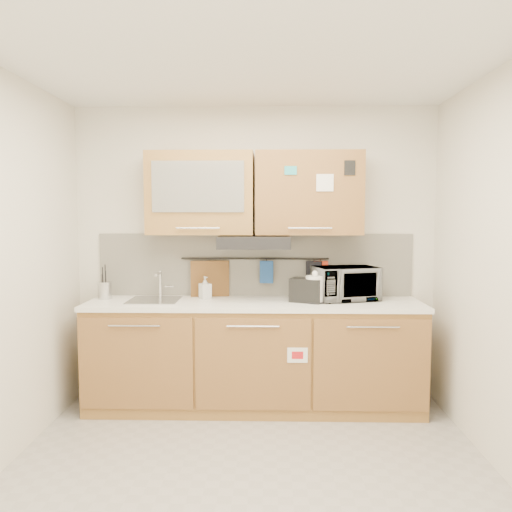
{
  "coord_description": "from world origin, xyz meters",
  "views": [
    {
      "loc": [
        0.12,
        -2.96,
        1.66
      ],
      "look_at": [
        0.02,
        1.05,
        1.32
      ],
      "focal_mm": 35.0,
      "sensor_mm": 36.0,
      "label": 1
    }
  ],
  "objects": [
    {
      "name": "utensil_rail",
      "position": [
        0.0,
        1.45,
        1.26
      ],
      "size": [
        1.3,
        0.02,
        0.02
      ],
      "primitive_type": "cylinder",
      "rotation": [
        0.0,
        1.57,
        0.0
      ],
      "color": "black",
      "rests_on": "backsplash"
    },
    {
      "name": "floor",
      "position": [
        0.0,
        0.0,
        0.0
      ],
      "size": [
        3.2,
        3.2,
        0.0
      ],
      "primitive_type": "plane",
      "color": "#9E9993",
      "rests_on": "ground"
    },
    {
      "name": "sink",
      "position": [
        -0.85,
        1.21,
        0.92
      ],
      "size": [
        0.42,
        0.4,
        0.26
      ],
      "color": "silver",
      "rests_on": "countertop"
    },
    {
      "name": "ceiling",
      "position": [
        0.0,
        0.0,
        2.6
      ],
      "size": [
        3.2,
        3.2,
        0.0
      ],
      "primitive_type": "plane",
      "rotation": [
        3.14,
        0.0,
        0.0
      ],
      "color": "white",
      "rests_on": "wall_back"
    },
    {
      "name": "pot_holder",
      "position": [
        0.58,
        1.44,
        1.16
      ],
      "size": [
        0.13,
        0.03,
        0.16
      ],
      "primitive_type": "cube",
      "rotation": [
        0.0,
        0.0,
        0.06
      ],
      "color": "red",
      "rests_on": "utensil_rail"
    },
    {
      "name": "dark_pouch",
      "position": [
        0.52,
        1.44,
        1.13
      ],
      "size": [
        0.14,
        0.09,
        0.22
      ],
      "primitive_type": "cube",
      "rotation": [
        0.0,
        0.0,
        -0.35
      ],
      "color": "black",
      "rests_on": "utensil_rail"
    },
    {
      "name": "utensil_crock",
      "position": [
        -1.3,
        1.29,
        1.0
      ],
      "size": [
        0.16,
        0.16,
        0.3
      ],
      "rotation": [
        0.0,
        0.0,
        -0.39
      ],
      "color": "silver",
      "rests_on": "countertop"
    },
    {
      "name": "range_hood",
      "position": [
        0.0,
        1.25,
        1.42
      ],
      "size": [
        0.6,
        0.46,
        0.1
      ],
      "primitive_type": "cube",
      "color": "black",
      "rests_on": "upper_cabinets"
    },
    {
      "name": "base_cabinet",
      "position": [
        0.0,
        1.19,
        0.41
      ],
      "size": [
        2.8,
        0.64,
        0.88
      ],
      "color": "#B0803E",
      "rests_on": "floor"
    },
    {
      "name": "wall_back",
      "position": [
        0.0,
        1.5,
        1.3
      ],
      "size": [
        3.2,
        0.0,
        3.2
      ],
      "primitive_type": "plane",
      "rotation": [
        1.57,
        0.0,
        0.0
      ],
      "color": "silver",
      "rests_on": "ground"
    },
    {
      "name": "backsplash",
      "position": [
        0.0,
        1.49,
        1.2
      ],
      "size": [
        2.8,
        0.02,
        0.56
      ],
      "primitive_type": "cube",
      "color": "silver",
      "rests_on": "countertop"
    },
    {
      "name": "oven_mitt",
      "position": [
        0.1,
        1.44,
        1.14
      ],
      "size": [
        0.12,
        0.04,
        0.2
      ],
      "primitive_type": "cube",
      "rotation": [
        0.0,
        0.0,
        -0.13
      ],
      "color": "#1F478E",
      "rests_on": "utensil_rail"
    },
    {
      "name": "countertop",
      "position": [
        0.0,
        1.19,
        0.9
      ],
      "size": [
        2.82,
        0.62,
        0.04
      ],
      "primitive_type": "cube",
      "color": "white",
      "rests_on": "base_cabinet"
    },
    {
      "name": "cutting_board",
      "position": [
        -0.4,
        1.44,
        1.03
      ],
      "size": [
        0.34,
        0.08,
        0.42
      ],
      "primitive_type": "cube",
      "rotation": [
        0.0,
        0.0,
        0.17
      ],
      "color": "brown",
      "rests_on": "utensil_rail"
    },
    {
      "name": "microwave",
      "position": [
        0.78,
        1.29,
        1.06
      ],
      "size": [
        0.59,
        0.48,
        0.29
      ],
      "primitive_type": "imported",
      "rotation": [
        0.0,
        0.0,
        0.29
      ],
      "color": "#999999",
      "rests_on": "countertop"
    },
    {
      "name": "soap_bottle",
      "position": [
        -0.43,
        1.32,
        1.02
      ],
      "size": [
        0.12,
        0.12,
        0.19
      ],
      "primitive_type": "imported",
      "rotation": [
        0.0,
        0.0,
        0.55
      ],
      "color": "#999999",
      "rests_on": "countertop"
    },
    {
      "name": "kettle",
      "position": [
        0.51,
        1.15,
        1.03
      ],
      "size": [
        0.19,
        0.17,
        0.27
      ],
      "rotation": [
        0.0,
        0.0,
        0.06
      ],
      "color": "white",
      "rests_on": "countertop"
    },
    {
      "name": "toaster",
      "position": [
        0.44,
        1.17,
        1.02
      ],
      "size": [
        0.3,
        0.25,
        0.2
      ],
      "rotation": [
        0.0,
        0.0,
        -0.4
      ],
      "color": "black",
      "rests_on": "countertop"
    },
    {
      "name": "upper_cabinets",
      "position": [
        -0.0,
        1.32,
        1.83
      ],
      "size": [
        1.82,
        0.37,
        0.7
      ],
      "color": "#B0803E",
      "rests_on": "wall_back"
    }
  ]
}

